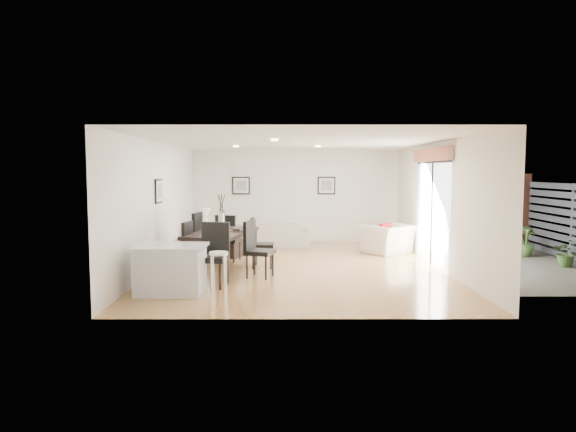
{
  "coord_description": "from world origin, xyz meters",
  "views": [
    {
      "loc": [
        -0.26,
        -11.04,
        2.07
      ],
      "look_at": [
        -0.23,
        0.4,
        1.07
      ],
      "focal_mm": 32.0,
      "sensor_mm": 36.0,
      "label": 1
    }
  ],
  "objects_px": {
    "dining_chair_enear": "(255,246)",
    "kitchen_island": "(171,269)",
    "dining_table": "(222,236)",
    "bar_stool": "(219,258)",
    "dining_chair_foot": "(228,235)",
    "side_table": "(206,239)",
    "dining_chair_efar": "(258,240)",
    "armchair": "(389,239)",
    "sofa": "(265,235)",
    "dining_chair_head": "(214,251)",
    "coffee_table": "(222,248)",
    "dining_chair_wnear": "(182,246)",
    "dining_chair_wfar": "(192,237)"
  },
  "relations": [
    {
      "from": "dining_table",
      "to": "kitchen_island",
      "type": "height_order",
      "value": "dining_table"
    },
    {
      "from": "dining_chair_wfar",
      "to": "kitchen_island",
      "type": "xyz_separation_m",
      "value": [
        0.07,
        -2.3,
        -0.25
      ]
    },
    {
      "from": "armchair",
      "to": "dining_chair_foot",
      "type": "relative_size",
      "value": 1.04
    },
    {
      "from": "dining_chair_wfar",
      "to": "coffee_table",
      "type": "relative_size",
      "value": 1.23
    },
    {
      "from": "dining_chair_efar",
      "to": "side_table",
      "type": "xyz_separation_m",
      "value": [
        -1.47,
        2.21,
        -0.28
      ]
    },
    {
      "from": "dining_chair_efar",
      "to": "kitchen_island",
      "type": "bearing_deg",
      "value": 150.79
    },
    {
      "from": "dining_chair_enear",
      "to": "kitchen_island",
      "type": "relative_size",
      "value": 0.93
    },
    {
      "from": "coffee_table",
      "to": "dining_chair_efar",
      "type": "bearing_deg",
      "value": -34.31
    },
    {
      "from": "dining_table",
      "to": "dining_chair_head",
      "type": "xyz_separation_m",
      "value": [
        0.02,
        -1.25,
        -0.11
      ]
    },
    {
      "from": "dining_chair_efar",
      "to": "bar_stool",
      "type": "relative_size",
      "value": 1.52
    },
    {
      "from": "sofa",
      "to": "bar_stool",
      "type": "xyz_separation_m",
      "value": [
        -0.57,
        -5.2,
        0.27
      ]
    },
    {
      "from": "sofa",
      "to": "dining_chair_efar",
      "type": "xyz_separation_m",
      "value": [
        -0.03,
        -2.89,
        0.26
      ]
    },
    {
      "from": "dining_chair_head",
      "to": "bar_stool",
      "type": "height_order",
      "value": "dining_chair_head"
    },
    {
      "from": "dining_chair_enear",
      "to": "dining_chair_efar",
      "type": "xyz_separation_m",
      "value": [
        -0.0,
        0.98,
        -0.02
      ]
    },
    {
      "from": "armchair",
      "to": "dining_table",
      "type": "distance_m",
      "value": 4.59
    },
    {
      "from": "dining_chair_foot",
      "to": "dining_chair_efar",
      "type": "bearing_deg",
      "value": 150.8
    },
    {
      "from": "dining_chair_enear",
      "to": "dining_table",
      "type": "bearing_deg",
      "value": 74.67
    },
    {
      "from": "sofa",
      "to": "coffee_table",
      "type": "distance_m",
      "value": 1.71
    },
    {
      "from": "dining_table",
      "to": "dining_chair_wfar",
      "type": "bearing_deg",
      "value": 158.08
    },
    {
      "from": "dining_chair_wnear",
      "to": "dining_chair_wfar",
      "type": "relative_size",
      "value": 0.92
    },
    {
      "from": "dining_chair_foot",
      "to": "coffee_table",
      "type": "bearing_deg",
      "value": -57.79
    },
    {
      "from": "dining_chair_wnear",
      "to": "dining_chair_head",
      "type": "xyz_separation_m",
      "value": [
        0.73,
        -0.73,
        0.03
      ]
    },
    {
      "from": "dining_chair_head",
      "to": "coffee_table",
      "type": "xyz_separation_m",
      "value": [
        -0.26,
        3.26,
        -0.45
      ]
    },
    {
      "from": "side_table",
      "to": "coffee_table",
      "type": "bearing_deg",
      "value": -54.27
    },
    {
      "from": "side_table",
      "to": "bar_stool",
      "type": "bearing_deg",
      "value": -78.41
    },
    {
      "from": "dining_chair_wfar",
      "to": "sofa",
      "type": "bearing_deg",
      "value": 161.75
    },
    {
      "from": "side_table",
      "to": "kitchen_island",
      "type": "xyz_separation_m",
      "value": [
        0.11,
        -4.52,
        0.09
      ]
    },
    {
      "from": "dining_chair_head",
      "to": "dining_chair_foot",
      "type": "xyz_separation_m",
      "value": [
        -0.04,
        2.51,
        -0.04
      ]
    },
    {
      "from": "dining_chair_head",
      "to": "coffee_table",
      "type": "distance_m",
      "value": 3.3
    },
    {
      "from": "side_table",
      "to": "bar_stool",
      "type": "height_order",
      "value": "bar_stool"
    },
    {
      "from": "dining_chair_wnear",
      "to": "dining_chair_enear",
      "type": "relative_size",
      "value": 0.99
    },
    {
      "from": "dining_chair_efar",
      "to": "dining_chair_foot",
      "type": "xyz_separation_m",
      "value": [
        -0.74,
        0.75,
        0.0
      ]
    },
    {
      "from": "side_table",
      "to": "dining_chair_wnear",
      "type": "bearing_deg",
      "value": -89.37
    },
    {
      "from": "dining_table",
      "to": "dining_chair_foot",
      "type": "bearing_deg",
      "value": 104.03
    },
    {
      "from": "dining_chair_wnear",
      "to": "bar_stool",
      "type": "xyz_separation_m",
      "value": [
        0.89,
        -1.29,
        -0.0
      ]
    },
    {
      "from": "dining_table",
      "to": "bar_stool",
      "type": "bearing_deg",
      "value": -71.54
    },
    {
      "from": "sofa",
      "to": "dining_chair_head",
      "type": "relative_size",
      "value": 2.0
    },
    {
      "from": "dining_chair_efar",
      "to": "kitchen_island",
      "type": "xyz_separation_m",
      "value": [
        -1.35,
        -2.31,
        -0.18
      ]
    },
    {
      "from": "dining_chair_enear",
      "to": "coffee_table",
      "type": "bearing_deg",
      "value": 39.3
    },
    {
      "from": "dining_chair_efar",
      "to": "dining_chair_head",
      "type": "xyz_separation_m",
      "value": [
        -0.7,
        -1.76,
        0.04
      ]
    },
    {
      "from": "dining_chair_wnear",
      "to": "kitchen_island",
      "type": "xyz_separation_m",
      "value": [
        0.08,
        -1.29,
        -0.2
      ]
    },
    {
      "from": "dining_chair_foot",
      "to": "dining_chair_enear",
      "type": "bearing_deg",
      "value": 129.37
    },
    {
      "from": "sofa",
      "to": "dining_chair_head",
      "type": "xyz_separation_m",
      "value": [
        -0.73,
        -4.65,
        0.31
      ]
    },
    {
      "from": "dining_table",
      "to": "bar_stool",
      "type": "relative_size",
      "value": 3.1
    },
    {
      "from": "dining_chair_wnear",
      "to": "dining_chair_foot",
      "type": "relative_size",
      "value": 1.02
    },
    {
      "from": "armchair",
      "to": "dining_chair_wfar",
      "type": "xyz_separation_m",
      "value": [
        -4.6,
        -1.91,
        0.3
      ]
    },
    {
      "from": "dining_chair_enear",
      "to": "side_table",
      "type": "distance_m",
      "value": 3.53
    },
    {
      "from": "dining_chair_head",
      "to": "bar_stool",
      "type": "bearing_deg",
      "value": -64.54
    },
    {
      "from": "dining_chair_wfar",
      "to": "dining_chair_efar",
      "type": "xyz_separation_m",
      "value": [
        1.42,
        0.02,
        -0.07
      ]
    },
    {
      "from": "dining_chair_enear",
      "to": "dining_chair_head",
      "type": "bearing_deg",
      "value": 156.01
    }
  ]
}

